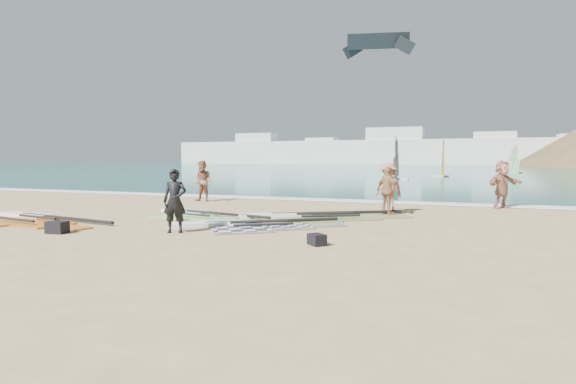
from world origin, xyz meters
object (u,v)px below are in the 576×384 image
at_px(person_wetsuit, 175,201).
at_px(rig_red, 31,219).
at_px(rig_grey, 245,226).
at_px(gear_bag_near, 57,227).
at_px(rig_green, 196,215).
at_px(beachgoer_mid, 389,188).
at_px(beachgoer_back, 388,190).
at_px(rig_orange, 311,216).
at_px(beachgoer_left, 203,181).
at_px(gear_bag_far, 317,240).
at_px(beachgoer_right, 502,184).

bearing_deg(person_wetsuit, rig_red, 157.67).
xyz_separation_m(rig_grey, person_wetsuit, (-1.29, -1.67, 0.83)).
bearing_deg(gear_bag_near, rig_green, 73.88).
bearing_deg(beachgoer_mid, rig_grey, -88.93).
distance_m(rig_red, beachgoer_back, 12.25).
xyz_separation_m(rig_orange, beachgoer_left, (-6.81, 4.05, 0.92)).
bearing_deg(beachgoer_back, beachgoer_mid, -47.74).
bearing_deg(gear_bag_near, beachgoer_back, 45.31).
bearing_deg(person_wetsuit, gear_bag_far, -23.34).
bearing_deg(person_wetsuit, beachgoer_back, 35.59).
bearing_deg(gear_bag_far, beachgoer_left, 133.98).
distance_m(beachgoer_left, beachgoer_right, 13.17).
bearing_deg(beachgoer_back, person_wetsuit, 89.07).
relative_size(rig_grey, gear_bag_far, 11.16).
relative_size(rig_orange, beachgoer_back, 3.29).
distance_m(gear_bag_far, beachgoer_back, 6.87).
bearing_deg(beachgoer_right, rig_grey, -178.50).
xyz_separation_m(rig_red, beachgoer_mid, (10.54, 6.73, 0.89)).
relative_size(rig_grey, beachgoer_back, 2.81).
relative_size(gear_bag_far, beachgoer_left, 0.23).
distance_m(rig_orange, beachgoer_right, 8.60).
distance_m(rig_orange, gear_bag_far, 5.21).
height_order(gear_bag_far, person_wetsuit, person_wetsuit).
height_order(rig_grey, beachgoer_back, beachgoer_back).
distance_m(person_wetsuit, beachgoer_back, 7.98).
distance_m(rig_red, gear_bag_far, 10.20).
relative_size(rig_green, beachgoer_back, 2.78).
bearing_deg(gear_bag_near, rig_orange, 47.23).
bearing_deg(rig_orange, rig_green, 161.33).
distance_m(rig_red, person_wetsuit, 6.01).
bearing_deg(rig_grey, rig_red, 153.19).
bearing_deg(beachgoer_right, rig_orange, 174.87).
bearing_deg(rig_grey, rig_orange, 31.92).
bearing_deg(gear_bag_far, rig_grey, 145.28).
height_order(rig_orange, beachgoer_mid, beachgoer_mid).
distance_m(rig_green, beachgoer_left, 5.86).
height_order(beachgoer_left, beachgoer_right, beachgoer_right).
distance_m(rig_red, gear_bag_near, 3.43).
bearing_deg(beachgoer_left, rig_green, -60.19).
relative_size(rig_orange, rig_red, 1.01).
height_order(rig_orange, rig_red, rig_orange).
xyz_separation_m(gear_bag_far, beachgoer_right, (4.42, 10.73, 0.85)).
height_order(rig_orange, beachgoer_right, beachgoer_right).
xyz_separation_m(rig_orange, rig_red, (-8.35, -4.10, -0.00)).
distance_m(rig_orange, gear_bag_near, 7.90).
relative_size(person_wetsuit, beachgoer_right, 0.90).
height_order(gear_bag_near, gear_bag_far, gear_bag_near).
bearing_deg(rig_orange, gear_bag_far, -102.31).
bearing_deg(person_wetsuit, rig_green, 95.57).
bearing_deg(gear_bag_far, gear_bag_near, -172.76).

